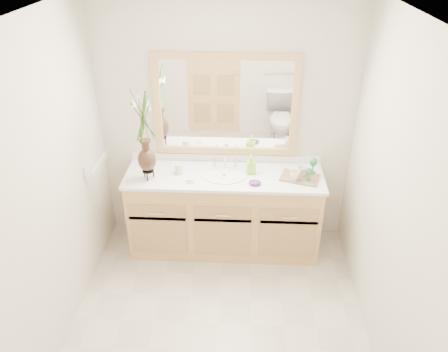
# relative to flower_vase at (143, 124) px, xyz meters

# --- Properties ---
(floor) EXTENTS (2.60, 2.60, 0.00)m
(floor) POSITION_rel_flower_vase_xyz_m (0.69, -0.92, -1.37)
(floor) COLOR #BDB3A2
(floor) RESTS_ON ground
(ceiling) EXTENTS (2.40, 2.60, 0.02)m
(ceiling) POSITION_rel_flower_vase_xyz_m (0.69, -0.92, 1.03)
(ceiling) COLOR white
(ceiling) RESTS_ON wall_back
(wall_back) EXTENTS (2.40, 0.02, 2.40)m
(wall_back) POSITION_rel_flower_vase_xyz_m (0.69, 0.38, -0.17)
(wall_back) COLOR silver
(wall_back) RESTS_ON floor
(wall_left) EXTENTS (0.02, 2.60, 2.40)m
(wall_left) POSITION_rel_flower_vase_xyz_m (-0.51, -0.92, -0.17)
(wall_left) COLOR silver
(wall_left) RESTS_ON floor
(wall_right) EXTENTS (0.02, 2.60, 2.40)m
(wall_right) POSITION_rel_flower_vase_xyz_m (1.89, -0.92, -0.17)
(wall_right) COLOR silver
(wall_right) RESTS_ON floor
(vanity) EXTENTS (1.80, 0.55, 0.80)m
(vanity) POSITION_rel_flower_vase_xyz_m (0.69, 0.10, -0.97)
(vanity) COLOR tan
(vanity) RESTS_ON floor
(counter) EXTENTS (1.84, 0.57, 0.03)m
(counter) POSITION_rel_flower_vase_xyz_m (0.69, 0.10, -0.55)
(counter) COLOR white
(counter) RESTS_ON vanity
(sink) EXTENTS (0.38, 0.34, 0.23)m
(sink) POSITION_rel_flower_vase_xyz_m (0.69, 0.08, -0.59)
(sink) COLOR white
(sink) RESTS_ON counter
(mirror) EXTENTS (1.32, 0.04, 0.97)m
(mirror) POSITION_rel_flower_vase_xyz_m (0.69, 0.36, 0.04)
(mirror) COLOR white
(mirror) RESTS_ON wall_back
(switch_plate) EXTENTS (0.02, 0.12, 0.12)m
(switch_plate) POSITION_rel_flower_vase_xyz_m (-0.50, -0.15, -0.39)
(switch_plate) COLOR white
(switch_plate) RESTS_ON wall_left
(flower_vase) EXTENTS (0.19, 0.19, 0.79)m
(flower_vase) POSITION_rel_flower_vase_xyz_m (0.00, 0.00, 0.00)
(flower_vase) COLOR black
(flower_vase) RESTS_ON counter
(tumbler) EXTENTS (0.07, 0.07, 0.09)m
(tumbler) POSITION_rel_flower_vase_xyz_m (0.27, 0.11, -0.49)
(tumbler) COLOR beige
(tumbler) RESTS_ON counter
(soap_dish) EXTENTS (0.09, 0.09, 0.03)m
(soap_dish) POSITION_rel_flower_vase_xyz_m (0.39, -0.04, -0.53)
(soap_dish) COLOR beige
(soap_dish) RESTS_ON counter
(soap_bottle) EXTENTS (0.09, 0.09, 0.16)m
(soap_bottle) POSITION_rel_flower_vase_xyz_m (0.93, 0.15, -0.46)
(soap_bottle) COLOR #90DD34
(soap_bottle) RESTS_ON counter
(purple_dish) EXTENTS (0.13, 0.12, 0.04)m
(purple_dish) POSITION_rel_flower_vase_xyz_m (0.97, -0.07, -0.52)
(purple_dish) COLOR #4E246D
(purple_dish) RESTS_ON counter
(tray) EXTENTS (0.39, 0.32, 0.02)m
(tray) POSITION_rel_flower_vase_xyz_m (1.38, 0.06, -0.53)
(tray) COLOR brown
(tray) RESTS_ON counter
(mug_left) EXTENTS (0.09, 0.09, 0.09)m
(mug_left) POSITION_rel_flower_vase_xyz_m (1.33, 0.01, -0.47)
(mug_left) COLOR beige
(mug_left) RESTS_ON tray
(mug_right) EXTENTS (0.13, 0.13, 0.09)m
(mug_right) POSITION_rel_flower_vase_xyz_m (1.40, 0.09, -0.47)
(mug_right) COLOR beige
(mug_right) RESTS_ON tray
(goblet_front) EXTENTS (0.06, 0.06, 0.13)m
(goblet_front) POSITION_rel_flower_vase_xyz_m (1.45, 0.00, -0.43)
(goblet_front) COLOR #267237
(goblet_front) RESTS_ON tray
(goblet_back) EXTENTS (0.07, 0.07, 0.15)m
(goblet_back) POSITION_rel_flower_vase_xyz_m (1.50, 0.14, -0.42)
(goblet_back) COLOR #267237
(goblet_back) RESTS_ON tray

